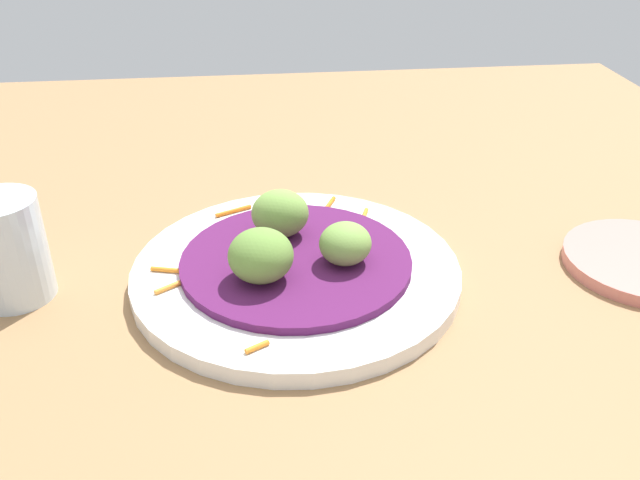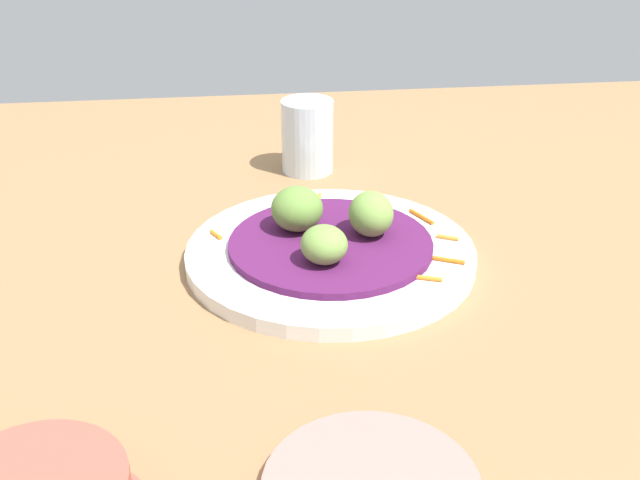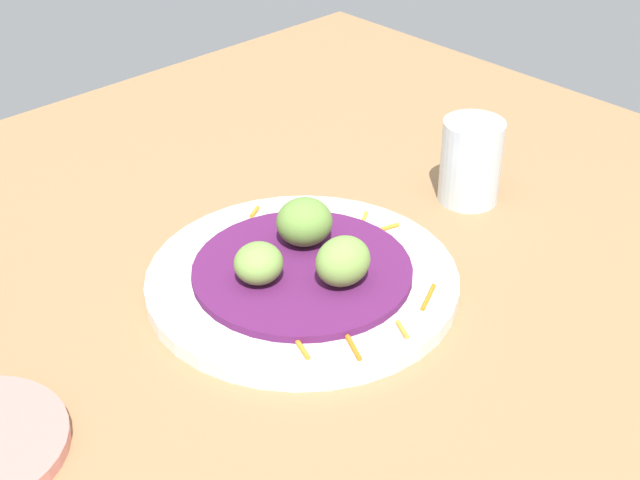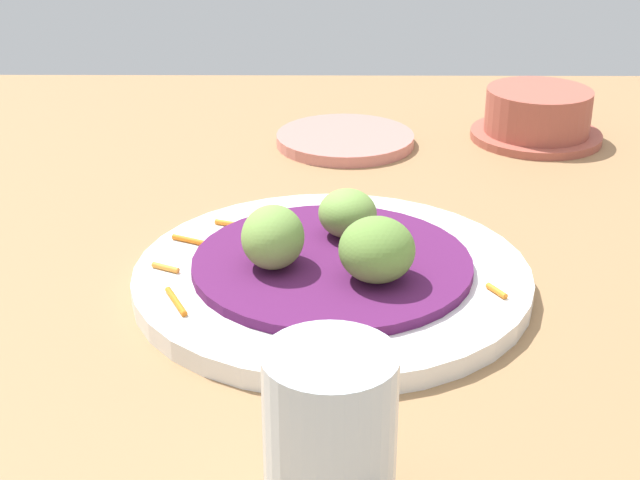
% 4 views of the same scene
% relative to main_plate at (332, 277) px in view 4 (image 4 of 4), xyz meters
% --- Properties ---
extents(table_surface, '(1.10, 1.10, 0.02)m').
position_rel_main_plate_xyz_m(table_surface, '(0.05, -0.01, -0.02)').
color(table_surface, '#936D47').
rests_on(table_surface, ground).
extents(main_plate, '(0.27, 0.27, 0.01)m').
position_rel_main_plate_xyz_m(main_plate, '(0.00, 0.00, 0.00)').
color(main_plate, white).
rests_on(main_plate, table_surface).
extents(cabbage_bed, '(0.19, 0.19, 0.01)m').
position_rel_main_plate_xyz_m(cabbage_bed, '(-0.00, 0.00, 0.01)').
color(cabbage_bed, '#51194C').
rests_on(cabbage_bed, main_plate).
extents(carrot_garnish, '(0.24, 0.20, 0.00)m').
position_rel_main_plate_xyz_m(carrot_garnish, '(0.04, 0.03, 0.01)').
color(carrot_garnish, orange).
rests_on(carrot_garnish, main_plate).
extents(guac_scoop_left, '(0.06, 0.06, 0.03)m').
position_rel_main_plate_xyz_m(guac_scoop_left, '(-0.01, -0.04, 0.03)').
color(guac_scoop_left, '#759E47').
rests_on(guac_scoop_left, cabbage_bed).
extents(guac_scoop_center, '(0.04, 0.05, 0.04)m').
position_rel_main_plate_xyz_m(guac_scoop_center, '(0.04, 0.01, 0.04)').
color(guac_scoop_center, '#759E47').
rests_on(guac_scoop_center, cabbage_bed).
extents(guac_scoop_right, '(0.05, 0.05, 0.04)m').
position_rel_main_plate_xyz_m(guac_scoop_right, '(-0.03, 0.03, 0.04)').
color(guac_scoop_right, olive).
rests_on(guac_scoop_right, cabbage_bed).
extents(side_plate_small, '(0.14, 0.14, 0.01)m').
position_rel_main_plate_xyz_m(side_plate_small, '(-0.01, -0.30, -0.00)').
color(side_plate_small, tan).
rests_on(side_plate_small, table_surface).
extents(terracotta_bowl, '(0.13, 0.13, 0.05)m').
position_rel_main_plate_xyz_m(terracotta_bowl, '(-0.20, -0.32, 0.02)').
color(terracotta_bowl, '#A85142').
rests_on(terracotta_bowl, table_surface).
extents(water_glass, '(0.06, 0.06, 0.09)m').
position_rel_main_plate_xyz_m(water_glass, '(0.00, 0.23, 0.04)').
color(water_glass, silver).
rests_on(water_glass, table_surface).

